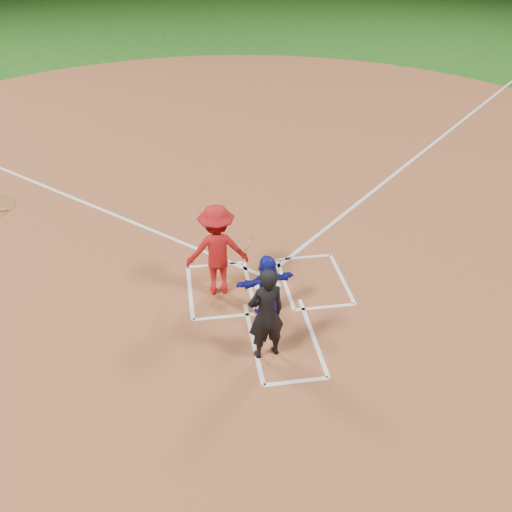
{
  "coord_description": "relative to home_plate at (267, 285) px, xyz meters",
  "views": [
    {
      "loc": [
        -1.71,
        -9.45,
        6.83
      ],
      "look_at": [
        -0.3,
        -0.4,
        1.0
      ],
      "focal_mm": 40.0,
      "sensor_mm": 36.0,
      "label": 1
    }
  ],
  "objects": [
    {
      "name": "ground",
      "position": [
        0.0,
        0.0,
        -0.02
      ],
      "size": [
        120.0,
        120.0,
        0.0
      ],
      "primitive_type": "plane",
      "color": "#1B5114",
      "rests_on": "ground"
    },
    {
      "name": "home_plate_dirt",
      "position": [
        0.0,
        6.0,
        -0.01
      ],
      "size": [
        28.0,
        28.0,
        0.01
      ],
      "primitive_type": "cylinder",
      "color": "brown",
      "rests_on": "ground"
    },
    {
      "name": "home_plate",
      "position": [
        0.0,
        0.0,
        0.0
      ],
      "size": [
        0.6,
        0.6,
        0.02
      ],
      "primitive_type": "cylinder",
      "rotation": [
        0.0,
        0.0,
        3.14
      ],
      "color": "white",
      "rests_on": "home_plate_dirt"
    },
    {
      "name": "catcher",
      "position": [
        -0.16,
        -0.87,
        0.61
      ],
      "size": [
        1.2,
        0.58,
        1.24
      ],
      "primitive_type": "imported",
      "rotation": [
        0.0,
        0.0,
        3.33
      ],
      "color": "#151CAD",
      "rests_on": "home_plate_dirt"
    },
    {
      "name": "umpire",
      "position": [
        -0.39,
        -2.06,
        0.88
      ],
      "size": [
        0.73,
        0.57,
        1.78
      ],
      "primitive_type": "imported",
      "rotation": [
        0.0,
        0.0,
        3.38
      ],
      "color": "black",
      "rests_on": "home_plate_dirt"
    },
    {
      "name": "chalk_markings",
      "position": [
        0.0,
        5.29,
        -0.01
      ],
      "size": [
        28.35,
        17.32,
        0.01
      ],
      "color": "white",
      "rests_on": "home_plate_dirt"
    },
    {
      "name": "batter_at_plate",
      "position": [
        -1.01,
        -0.03,
        0.95
      ],
      "size": [
        1.37,
        0.92,
        1.91
      ],
      "color": "#A91215",
      "rests_on": "home_plate_dirt"
    }
  ]
}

